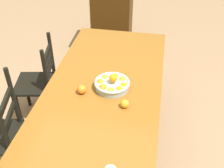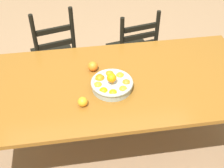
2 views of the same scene
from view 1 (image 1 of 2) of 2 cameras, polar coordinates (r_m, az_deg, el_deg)
The scene contains 8 objects.
ground_plane at distance 2.78m, azimuth -1.40°, elevation -12.59°, with size 12.00×12.00×0.00m, color #876A4D.
dining_table at distance 2.34m, azimuth -1.63°, elevation -2.69°, with size 2.05×0.93×0.74m.
chair_near_window at distance 2.90m, azimuth -14.66°, elevation 0.24°, with size 0.46×0.46×0.91m.
chair_by_cabinet at distance 2.43m, azimuth -21.97°, elevation -9.86°, with size 0.46×0.46×0.99m.
cabinet at distance 4.06m, azimuth 0.15°, elevation 13.05°, with size 0.60×0.52×0.94m, color #392109.
fruit_bowl at distance 2.22m, azimuth -0.02°, elevation -0.04°, with size 0.29×0.29×0.14m.
orange_loose_0 at distance 2.19m, azimuth -6.23°, elevation -1.09°, with size 0.07×0.07×0.07m, color orange.
orange_loose_1 at distance 2.05m, azimuth 2.64°, elevation -4.08°, with size 0.06×0.06×0.06m, color orange.
Camera 1 is at (-1.76, -0.39, 2.11)m, focal length 44.45 mm.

